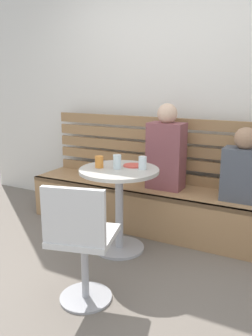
% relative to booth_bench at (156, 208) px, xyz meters
% --- Properties ---
extents(ground, '(8.00, 8.00, 0.00)m').
position_rel_booth_bench_xyz_m(ground, '(0.00, -1.20, -0.22)').
color(ground, '#70665B').
extents(back_wall, '(5.20, 0.10, 2.90)m').
position_rel_booth_bench_xyz_m(back_wall, '(0.00, 0.44, 1.23)').
color(back_wall, silver).
rests_on(back_wall, ground).
extents(booth_bench, '(2.70, 0.52, 0.44)m').
position_rel_booth_bench_xyz_m(booth_bench, '(0.00, 0.00, 0.00)').
color(booth_bench, '#A87C51').
rests_on(booth_bench, ground).
extents(booth_backrest, '(2.65, 0.04, 0.66)m').
position_rel_booth_bench_xyz_m(booth_backrest, '(0.00, 0.24, 0.56)').
color(booth_backrest, '#9A7249').
rests_on(booth_backrest, booth_bench).
extents(cafe_table, '(0.68, 0.68, 0.74)m').
position_rel_booth_bench_xyz_m(cafe_table, '(-0.12, -0.55, 0.30)').
color(cafe_table, '#ADADB2').
rests_on(cafe_table, ground).
extents(white_chair, '(0.49, 0.49, 0.85)m').
position_rel_booth_bench_xyz_m(white_chair, '(0.05, -1.36, 0.24)').
color(white_chair, '#ADADB2').
rests_on(white_chair, ground).
extents(person_adult, '(0.34, 0.22, 0.82)m').
position_rel_booth_bench_xyz_m(person_adult, '(0.08, 0.02, 0.59)').
color(person_adult, brown).
rests_on(person_adult, booth_bench).
extents(person_child_left, '(0.34, 0.22, 0.64)m').
position_rel_booth_bench_xyz_m(person_child_left, '(0.80, -0.00, 0.50)').
color(person_child_left, '#4C515B').
rests_on(person_child_left, booth_bench).
extents(cup_tumbler_orange, '(0.07, 0.07, 0.10)m').
position_rel_booth_bench_xyz_m(cup_tumbler_orange, '(-0.29, -0.60, 0.57)').
color(cup_tumbler_orange, orange).
rests_on(cup_tumbler_orange, cafe_table).
extents(cup_glass_tall, '(0.07, 0.07, 0.12)m').
position_rel_booth_bench_xyz_m(cup_glass_tall, '(-0.13, -0.56, 0.58)').
color(cup_glass_tall, silver).
rests_on(cup_glass_tall, cafe_table).
extents(cup_water_clear, '(0.07, 0.07, 0.11)m').
position_rel_booth_bench_xyz_m(cup_water_clear, '(0.06, -0.48, 0.57)').
color(cup_water_clear, white).
rests_on(cup_water_clear, cafe_table).
extents(plate_small, '(0.17, 0.17, 0.01)m').
position_rel_booth_bench_xyz_m(plate_small, '(-0.05, -0.42, 0.52)').
color(plate_small, '#DB4C42').
rests_on(plate_small, cafe_table).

